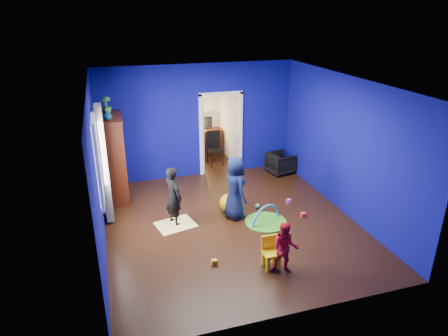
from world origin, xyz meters
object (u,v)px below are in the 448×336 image
object	(u,v)px
crt_tv	(114,157)
hopper_ball	(229,203)
toddler_red	(285,248)
armchair	(280,163)
play_mat	(266,222)
vase	(107,115)
child_navy	(235,188)
tv_armoire	(112,159)
study_desk	(207,142)
child_black	(173,196)
folding_chair	(215,149)
kid_chair	(271,254)

from	to	relation	value
crt_tv	hopper_ball	xyz separation A→B (m)	(2.28, -1.42, -0.82)
toddler_red	armchair	bearing A→B (deg)	87.99
armchair	hopper_ball	distance (m)	2.60
play_mat	vase	bearing A→B (deg)	148.24
child_navy	toddler_red	xyz separation A→B (m)	(0.19, -2.07, -0.21)
vase	tv_armoire	size ratio (longest dim) A/B	0.10
vase	study_desk	xyz separation A→B (m)	(2.80, 2.62, -1.68)
child_black	study_desk	distance (m)	4.27
tv_armoire	folding_chair	bearing A→B (deg)	25.96
hopper_ball	study_desk	size ratio (longest dim) A/B	0.46
crt_tv	folding_chair	distance (m)	3.13
toddler_red	tv_armoire	bearing A→B (deg)	145.93
kid_chair	folding_chair	size ratio (longest dim) A/B	0.54
tv_armoire	study_desk	world-z (taller)	tv_armoire
child_navy	hopper_ball	world-z (taller)	child_navy
tv_armoire	armchair	bearing A→B (deg)	3.51
study_desk	folding_chair	distance (m)	0.96
vase	folding_chair	distance (m)	3.63
crt_tv	hopper_ball	world-z (taller)	crt_tv
tv_armoire	crt_tv	xyz separation A→B (m)	(0.04, 0.00, 0.04)
crt_tv	folding_chair	size ratio (longest dim) A/B	0.76
child_navy	tv_armoire	distance (m)	2.92
crt_tv	play_mat	distance (m)	3.70
armchair	child_black	xyz separation A→B (m)	(-3.20, -1.85, 0.34)
child_navy	kid_chair	size ratio (longest dim) A/B	2.70
vase	kid_chair	size ratio (longest dim) A/B	0.40
child_navy	play_mat	distance (m)	0.96
tv_armoire	play_mat	distance (m)	3.72
hopper_ball	toddler_red	bearing A→B (deg)	-84.04
child_black	folding_chair	size ratio (longest dim) A/B	1.35
tv_armoire	crt_tv	size ratio (longest dim) A/B	2.80
tv_armoire	folding_chair	distance (m)	3.16
armchair	tv_armoire	bearing A→B (deg)	82.03
armchair	hopper_ball	size ratio (longest dim) A/B	1.54
vase	kid_chair	xyz separation A→B (m)	(2.41, -3.24, -1.81)
kid_chair	folding_chair	world-z (taller)	folding_chair
tv_armoire	study_desk	distance (m)	3.69
crt_tv	kid_chair	size ratio (longest dim) A/B	1.40
hopper_ball	kid_chair	size ratio (longest dim) A/B	0.81
crt_tv	armchair	bearing A→B (deg)	3.54
crt_tv	vase	bearing A→B (deg)	-97.59
hopper_ball	study_desk	xyz separation A→B (m)	(0.48, 3.74, 0.17)
play_mat	study_desk	distance (m)	4.44
toddler_red	crt_tv	world-z (taller)	crt_tv
armchair	crt_tv	bearing A→B (deg)	82.07
toddler_red	vase	world-z (taller)	vase
study_desk	child_navy	bearing A→B (deg)	-96.15
vase	toddler_red	bearing A→B (deg)	-53.29
armchair	play_mat	distance (m)	2.76
play_mat	folding_chair	xyz separation A→B (m)	(-0.11, 3.47, 0.45)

